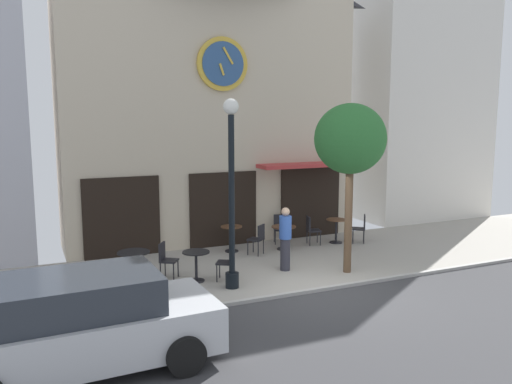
{
  "coord_description": "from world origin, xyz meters",
  "views": [
    {
      "loc": [
        -6.19,
        -9.92,
        4.02
      ],
      "look_at": [
        -0.6,
        2.49,
        2.02
      ],
      "focal_mm": 36.52,
      "sensor_mm": 36.0,
      "label": 1
    }
  ],
  "objects_px": {
    "cafe_table_center_left": "(232,235)",
    "cafe_chair_right_end": "(166,257)",
    "cafe_table_rightmost": "(284,233)",
    "cafe_chair_mid_row": "(361,226)",
    "cafe_chair_corner": "(311,228)",
    "cafe_chair_by_entrance": "(228,260)",
    "street_tree": "(350,140)",
    "cafe_table_near_curb": "(134,259)",
    "pedestrian_blue": "(285,238)",
    "cafe_table_center_right": "(196,261)",
    "cafe_chair_outer": "(280,226)",
    "cafe_chair_left_end": "(258,237)",
    "street_lamp": "(232,194)",
    "parked_car_silver": "(81,324)",
    "cafe_table_center": "(336,227)"
  },
  "relations": [
    {
      "from": "cafe_table_center_left",
      "to": "cafe_chair_right_end",
      "type": "xyz_separation_m",
      "value": [
        -2.44,
        -1.72,
        0.01
      ]
    },
    {
      "from": "cafe_table_rightmost",
      "to": "cafe_chair_mid_row",
      "type": "bearing_deg",
      "value": -5.64
    },
    {
      "from": "cafe_chair_corner",
      "to": "cafe_chair_by_entrance",
      "type": "xyz_separation_m",
      "value": [
        -3.68,
        -2.29,
        0.0
      ]
    },
    {
      "from": "street_tree",
      "to": "cafe_chair_by_entrance",
      "type": "xyz_separation_m",
      "value": [
        -3.07,
        0.61,
        -2.88
      ]
    },
    {
      "from": "cafe_table_near_curb",
      "to": "cafe_chair_by_entrance",
      "type": "bearing_deg",
      "value": -22.01
    },
    {
      "from": "pedestrian_blue",
      "to": "cafe_table_center_right",
      "type": "bearing_deg",
      "value": 178.38
    },
    {
      "from": "pedestrian_blue",
      "to": "cafe_chair_outer",
      "type": "bearing_deg",
      "value": 65.8
    },
    {
      "from": "cafe_chair_left_end",
      "to": "cafe_table_near_curb",
      "type": "bearing_deg",
      "value": -165.01
    },
    {
      "from": "cafe_chair_outer",
      "to": "cafe_table_rightmost",
      "type": "bearing_deg",
      "value": -109.09
    },
    {
      "from": "street_lamp",
      "to": "cafe_table_center_left",
      "type": "relative_size",
      "value": 5.7
    },
    {
      "from": "cafe_chair_left_end",
      "to": "parked_car_silver",
      "type": "height_order",
      "value": "parked_car_silver"
    },
    {
      "from": "cafe_chair_left_end",
      "to": "pedestrian_blue",
      "type": "height_order",
      "value": "pedestrian_blue"
    },
    {
      "from": "cafe_table_center",
      "to": "cafe_chair_outer",
      "type": "relative_size",
      "value": 0.85
    },
    {
      "from": "cafe_table_center_right",
      "to": "cafe_table_center_left",
      "type": "xyz_separation_m",
      "value": [
        1.83,
        2.28,
        0.0
      ]
    },
    {
      "from": "street_lamp",
      "to": "cafe_chair_right_end",
      "type": "distance_m",
      "value": 2.5
    },
    {
      "from": "cafe_table_center_right",
      "to": "cafe_table_center",
      "type": "bearing_deg",
      "value": 19.95
    },
    {
      "from": "cafe_table_rightmost",
      "to": "cafe_chair_by_entrance",
      "type": "distance_m",
      "value": 3.37
    },
    {
      "from": "cafe_table_center",
      "to": "cafe_chair_left_end",
      "type": "relative_size",
      "value": 0.85
    },
    {
      "from": "street_lamp",
      "to": "cafe_chair_corner",
      "type": "height_order",
      "value": "street_lamp"
    },
    {
      "from": "street_lamp",
      "to": "cafe_table_center_left",
      "type": "xyz_separation_m",
      "value": [
        1.2,
        3.07,
        -1.72
      ]
    },
    {
      "from": "cafe_chair_by_entrance",
      "to": "street_tree",
      "type": "bearing_deg",
      "value": -11.21
    },
    {
      "from": "cafe_chair_left_end",
      "to": "cafe_chair_right_end",
      "type": "relative_size",
      "value": 1.0
    },
    {
      "from": "cafe_table_center",
      "to": "cafe_chair_right_end",
      "type": "height_order",
      "value": "cafe_chair_right_end"
    },
    {
      "from": "cafe_table_near_curb",
      "to": "cafe_chair_outer",
      "type": "bearing_deg",
      "value": 22.27
    },
    {
      "from": "cafe_chair_right_end",
      "to": "cafe_chair_mid_row",
      "type": "distance_m",
      "value": 6.69
    },
    {
      "from": "parked_car_silver",
      "to": "cafe_table_rightmost",
      "type": "bearing_deg",
      "value": 40.23
    },
    {
      "from": "parked_car_silver",
      "to": "cafe_table_center",
      "type": "bearing_deg",
      "value": 33.33
    },
    {
      "from": "cafe_table_center_left",
      "to": "cafe_chair_outer",
      "type": "height_order",
      "value": "cafe_chair_outer"
    },
    {
      "from": "pedestrian_blue",
      "to": "parked_car_silver",
      "type": "height_order",
      "value": "pedestrian_blue"
    },
    {
      "from": "cafe_table_near_curb",
      "to": "pedestrian_blue",
      "type": "height_order",
      "value": "pedestrian_blue"
    },
    {
      "from": "cafe_table_rightmost",
      "to": "parked_car_silver",
      "type": "bearing_deg",
      "value": -139.77
    },
    {
      "from": "cafe_chair_right_end",
      "to": "cafe_table_near_curb",
      "type": "bearing_deg",
      "value": 176.82
    },
    {
      "from": "cafe_table_rightmost",
      "to": "cafe_chair_by_entrance",
      "type": "relative_size",
      "value": 0.83
    },
    {
      "from": "street_tree",
      "to": "cafe_chair_corner",
      "type": "height_order",
      "value": "street_tree"
    },
    {
      "from": "cafe_table_near_curb",
      "to": "cafe_chair_by_entrance",
      "type": "xyz_separation_m",
      "value": [
        2.13,
        -0.86,
        -0.03
      ]
    },
    {
      "from": "cafe_chair_mid_row",
      "to": "parked_car_silver",
      "type": "bearing_deg",
      "value": -150.34
    },
    {
      "from": "cafe_table_center_right",
      "to": "cafe_table_near_curb",
      "type": "bearing_deg",
      "value": 156.6
    },
    {
      "from": "pedestrian_blue",
      "to": "cafe_table_center",
      "type": "bearing_deg",
      "value": 34.74
    },
    {
      "from": "cafe_table_center_right",
      "to": "cafe_chair_corner",
      "type": "bearing_deg",
      "value": 24.7
    },
    {
      "from": "cafe_table_near_curb",
      "to": "cafe_chair_right_end",
      "type": "bearing_deg",
      "value": -3.18
    },
    {
      "from": "cafe_table_near_curb",
      "to": "parked_car_silver",
      "type": "relative_size",
      "value": 0.18
    },
    {
      "from": "cafe_table_center",
      "to": "cafe_chair_left_end",
      "type": "bearing_deg",
      "value": -174.17
    },
    {
      "from": "cafe_chair_mid_row",
      "to": "parked_car_silver",
      "type": "xyz_separation_m",
      "value": [
        -9.03,
        -5.14,
        0.23
      ]
    },
    {
      "from": "cafe_chair_mid_row",
      "to": "pedestrian_blue",
      "type": "height_order",
      "value": "pedestrian_blue"
    },
    {
      "from": "cafe_chair_left_end",
      "to": "cafe_chair_right_end",
      "type": "bearing_deg",
      "value": -160.61
    },
    {
      "from": "pedestrian_blue",
      "to": "parked_car_silver",
      "type": "xyz_separation_m",
      "value": [
        -5.44,
        -3.47,
        -0.1
      ]
    },
    {
      "from": "cafe_chair_mid_row",
      "to": "cafe_table_near_curb",
      "type": "bearing_deg",
      "value": -172.3
    },
    {
      "from": "cafe_table_center_right",
      "to": "cafe_table_center",
      "type": "distance_m",
      "value": 5.59
    },
    {
      "from": "pedestrian_blue",
      "to": "cafe_table_rightmost",
      "type": "bearing_deg",
      "value": 63.8
    },
    {
      "from": "cafe_table_center_right",
      "to": "cafe_chair_outer",
      "type": "bearing_deg",
      "value": 36.19
    }
  ]
}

